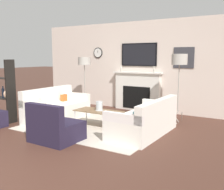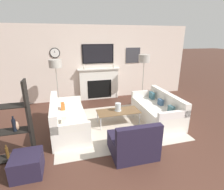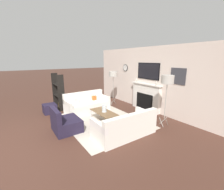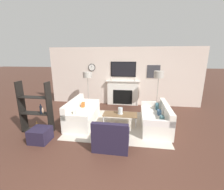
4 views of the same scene
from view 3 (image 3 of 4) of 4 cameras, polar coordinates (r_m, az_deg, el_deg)
The scene contains 12 objects.
ground_plane at distance 4.88m, azimuth -32.90°, elevation -15.64°, with size 60.00×60.00×0.00m, color #462920.
fireplace_wall at distance 6.64m, azimuth 13.58°, elevation 4.78°, with size 7.18×0.28×2.70m.
area_rug at distance 5.53m, azimuth -3.58°, elevation -9.86°, with size 3.15×2.52×0.01m.
couch_left at distance 6.49m, azimuth -9.51°, elevation -3.77°, with size 0.86×1.84×0.82m.
couch_right at distance 4.48m, azimuth 5.04°, elevation -11.95°, with size 0.87×1.84×0.77m.
armchair at distance 4.95m, azimuth -17.43°, elevation -10.30°, with size 0.89×0.79×0.77m.
coffee_table at distance 5.34m, azimuth -3.23°, elevation -6.66°, with size 1.14×0.53×0.38m.
hurricane_candle at distance 5.31m, azimuth -2.97°, elevation -5.39°, with size 0.18×0.18×0.22m.
floor_lamp_left at distance 7.19m, azimuth 0.44°, elevation 7.84°, with size 0.39×0.39×1.64m.
floor_lamp_right at distance 5.07m, azimuth 20.39°, elevation 5.32°, with size 0.39×0.39×1.72m.
shelf_unit at distance 7.12m, azimuth -19.75°, elevation 0.75°, with size 0.95×0.28×1.57m.
ottoman at distance 6.77m, azimuth -22.63°, elevation -4.80°, with size 0.50×0.50×0.38m.
Camera 3 is at (4.35, 0.08, 2.21)m, focal length 24.00 mm.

